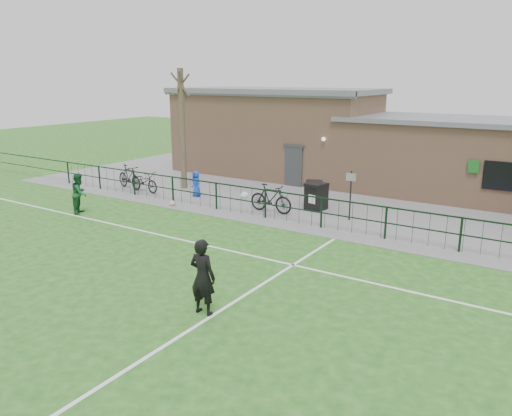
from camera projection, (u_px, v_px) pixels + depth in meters
The scene contains 18 objects.
ground at pixel (152, 297), 13.05m from camera, with size 90.00×90.00×0.00m, color #215519.
paving_strip at pixel (352, 196), 23.99m from camera, with size 34.00×13.00×0.02m, color slate.
pitch_line_touch at pixel (295, 225), 19.37m from camera, with size 28.00×0.10×0.01m, color white.
pitch_line_mid at pixel (239, 253), 16.29m from camera, with size 28.00×0.10×0.01m, color white.
pitch_line_perp at pixel (212, 316), 11.99m from camera, with size 0.10×16.00×0.01m, color white.
perimeter_fence at pixel (298, 209), 19.38m from camera, with size 28.00×0.10×1.20m, color black.
bare_tree at pixel (182, 130), 25.02m from camera, with size 0.30×0.30×6.00m, color #4A3D2D.
wheelie_bin_left at pixel (314, 194), 22.11m from camera, with size 0.67×0.77×1.02m, color black.
wheelie_bin_right at pixel (316, 197), 21.45m from camera, with size 0.71×0.81×1.08m, color black.
sign_post at pixel (350, 196), 19.71m from camera, with size 0.06×0.06×2.00m, color black.
bicycle_b at pixel (129, 177), 25.46m from camera, with size 0.57×2.03×1.22m, color black.
bicycle_c at pixel (144, 181), 24.84m from camera, with size 0.69×1.97×1.03m, color black.
bicycle_d at pixel (271, 198), 20.96m from camera, with size 0.57×2.01×1.21m, color black.
spectator_child at pixel (196, 184), 23.79m from camera, with size 0.61×0.39×1.24m, color blue.
goalkeeper_kick at pixel (204, 275), 11.94m from camera, with size 1.05×3.00×2.45m.
outfield_player at pixel (80, 193), 20.87m from camera, with size 0.83×0.65×1.71m, color #175328.
ball_ground at pixel (172, 203), 22.20m from camera, with size 0.25×0.25×0.25m, color white.
clubhouse at pixel (361, 143), 26.33m from camera, with size 24.25×5.40×4.96m.
Camera 1 is at (8.85, -8.60, 5.56)m, focal length 35.00 mm.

